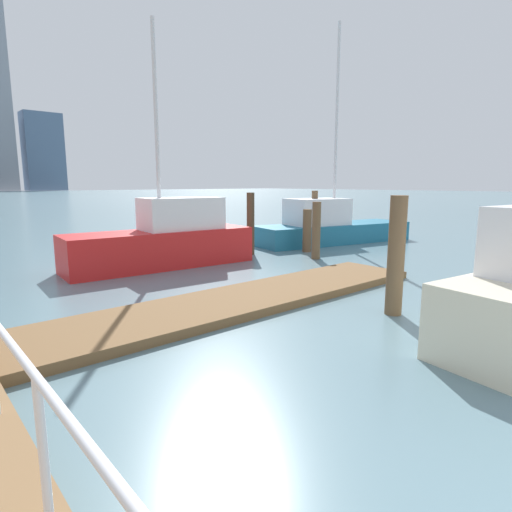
{
  "coord_description": "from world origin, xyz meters",
  "views": [
    {
      "loc": [
        -3.7,
        1.15,
        2.62
      ],
      "look_at": [
        1.73,
        7.46,
        1.18
      ],
      "focal_mm": 29.48,
      "sensor_mm": 36.0,
      "label": 1
    }
  ],
  "objects": [
    {
      "name": "moored_boat_1",
      "position": [
        10.95,
        13.18,
        0.71
      ],
      "size": [
        7.72,
        3.5,
        9.26
      ],
      "color": "#1E6B8C",
      "rests_on": "ground_plane"
    },
    {
      "name": "ground_plane",
      "position": [
        0.0,
        20.0,
        0.0
      ],
      "size": [
        300.0,
        300.0,
        0.0
      ],
      "primitive_type": "plane",
      "color": "slate"
    },
    {
      "name": "dock_piling_1",
      "position": [
        3.77,
        5.56,
        1.2
      ],
      "size": [
        0.33,
        0.33,
        2.39
      ],
      "primitive_type": "cylinder",
      "color": "brown",
      "rests_on": "ground_plane"
    },
    {
      "name": "dock_piling_3",
      "position": [
        7.4,
        10.82,
        1.0
      ],
      "size": [
        0.3,
        0.3,
        1.99
      ],
      "primitive_type": "cylinder",
      "color": "brown",
      "rests_on": "ground_plane"
    },
    {
      "name": "dock_piling_2",
      "position": [
        8.32,
        12.09,
        0.82
      ],
      "size": [
        0.34,
        0.34,
        1.64
      ],
      "primitive_type": "cylinder",
      "color": "brown",
      "rests_on": "ground_plane"
    },
    {
      "name": "dock_piling_4",
      "position": [
        6.28,
        13.04,
        1.15
      ],
      "size": [
        0.29,
        0.29,
        2.29
      ],
      "primitive_type": "cylinder",
      "color": "#473826",
      "rests_on": "ground_plane"
    },
    {
      "name": "skyline_tower_5",
      "position": [
        41.66,
        176.67,
        14.27
      ],
      "size": [
        13.72,
        7.96,
        28.54
      ],
      "primitive_type": "cube",
      "rotation": [
        0.0,
        0.0,
        0.03
      ],
      "color": "slate",
      "rests_on": "ground_plane"
    },
    {
      "name": "moored_boat_0",
      "position": [
        2.78,
        13.08,
        0.85
      ],
      "size": [
        6.02,
        2.14,
        7.4
      ],
      "color": "red",
      "rests_on": "ground_plane"
    },
    {
      "name": "floating_dock",
      "position": [
        1.75,
        8.11,
        0.09
      ],
      "size": [
        10.5,
        2.0,
        0.18
      ],
      "primitive_type": "cube",
      "color": "brown",
      "rests_on": "ground_plane"
    },
    {
      "name": "dock_piling_0",
      "position": [
        10.07,
        13.28,
        1.16
      ],
      "size": [
        0.27,
        0.27,
        2.31
      ],
      "primitive_type": "cylinder",
      "color": "brown",
      "rests_on": "ground_plane"
    }
  ]
}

